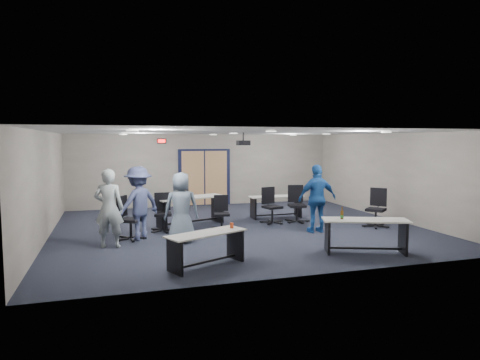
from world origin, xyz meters
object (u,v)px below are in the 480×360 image
object	(u,v)px
chair_back_d	(297,204)
chair_loose_left	(131,218)
person_gray	(109,208)
person_navy	(317,199)
table_front_left	(207,243)
chair_back_a	(163,213)
table_front_right	(365,230)
table_back_right	(276,203)
chair_back_b	(222,213)
chair_loose_right	(376,208)
table_back_left	(191,206)
person_back	(138,203)
chair_back_c	(272,206)
person_plaid	(181,207)

from	to	relation	value
chair_back_d	chair_loose_left	xyz separation A→B (m)	(-4.92, -0.89, -0.01)
person_gray	person_navy	bearing A→B (deg)	-165.03
table_front_left	chair_back_a	distance (m)	3.53
table_front_right	table_back_right	distance (m)	4.62
chair_back_b	chair_loose_right	distance (m)	4.39
table_back_left	chair_back_d	bearing A→B (deg)	-26.91
table_front_left	table_front_right	bearing A→B (deg)	-24.82
chair_back_d	person_back	distance (m)	4.83
table_back_right	chair_loose_right	xyz separation A→B (m)	(2.14, -2.27, 0.08)
chair_back_b	chair_loose_left	distance (m)	2.53
chair_back_a	person_back	size ratio (longest dim) A/B	0.57
person_gray	chair_back_a	bearing A→B (deg)	-121.03
chair_loose_left	person_back	xyz separation A→B (m)	(0.20, -0.02, 0.37)
chair_back_c	person_plaid	world-z (taller)	person_plaid
person_back	chair_loose_left	bearing A→B (deg)	-38.93
chair_back_a	person_back	xyz separation A→B (m)	(-0.69, -0.76, 0.39)
table_front_right	person_back	size ratio (longest dim) A/B	1.06
chair_loose_left	chair_loose_right	world-z (taller)	chair_loose_right
chair_loose_right	person_back	distance (m)	6.58
chair_back_a	chair_loose_left	xyz separation A→B (m)	(-0.88, -0.74, 0.03)
chair_back_d	chair_loose_left	world-z (taller)	chair_back_d
chair_back_a	chair_loose_right	distance (m)	5.99
chair_back_c	chair_loose_left	bearing A→B (deg)	179.40
chair_loose_right	person_plaid	world-z (taller)	person_plaid
table_back_left	table_back_right	xyz separation A→B (m)	(2.85, 0.43, -0.09)
chair_back_b	chair_loose_left	xyz separation A→B (m)	(-2.47, -0.51, 0.07)
table_back_left	chair_loose_right	xyz separation A→B (m)	(4.99, -1.84, -0.02)
chair_back_c	person_back	world-z (taller)	person_back
person_gray	chair_back_d	bearing A→B (deg)	-150.20
table_back_left	chair_back_b	distance (m)	1.13
table_front_right	chair_loose_left	world-z (taller)	chair_loose_left
table_front_right	chair_back_a	world-z (taller)	chair_back_a
table_front_right	table_back_left	distance (m)	5.20
chair_back_d	chair_back_b	bearing A→B (deg)	-159.08
table_back_right	person_gray	distance (m)	5.69
chair_back_a	chair_loose_right	size ratio (longest dim) A/B	0.94
table_front_right	chair_back_d	world-z (taller)	chair_back_d
table_front_right	chair_loose_right	world-z (taller)	chair_loose_right
person_gray	person_navy	distance (m)	5.35
table_back_right	table_back_left	bearing A→B (deg)	-170.50
chair_back_d	chair_back_a	bearing A→B (deg)	-165.70
table_back_right	chair_back_c	bearing A→B (deg)	-117.43
table_back_right	chair_back_d	bearing A→B (deg)	-70.54
chair_back_c	chair_loose_right	bearing A→B (deg)	-41.99
person_gray	person_plaid	xyz separation A→B (m)	(1.67, -0.01, -0.06)
table_front_left	person_plaid	xyz separation A→B (m)	(-0.15, 2.11, 0.39)
table_back_left	chair_loose_left	distance (m)	2.24
chair_back_c	chair_loose_right	xyz separation A→B (m)	(2.61, -1.41, 0.02)
table_front_left	chair_back_a	xyz separation A→B (m)	(-0.44, 3.50, 0.06)
chair_loose_right	person_back	size ratio (longest dim) A/B	0.61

